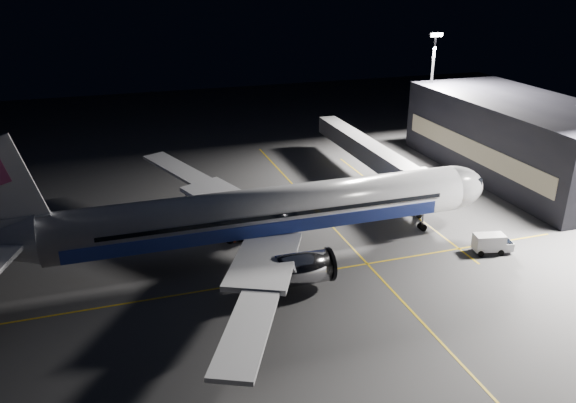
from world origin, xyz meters
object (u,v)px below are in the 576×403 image
at_px(safety_cone_a, 283,233).
at_px(safety_cone_c, 234,240).
at_px(airliner, 258,214).
at_px(floodlight_mast_north, 431,80).
at_px(safety_cone_b, 296,220).
at_px(baggage_tug, 193,194).
at_px(jet_bridge, 372,154).
at_px(service_truck, 492,243).

relative_size(safety_cone_a, safety_cone_c, 0.91).
bearing_deg(airliner, safety_cone_c, 116.38).
relative_size(airliner, safety_cone_c, 106.60).
bearing_deg(floodlight_mast_north, airliner, -142.09).
bearing_deg(safety_cone_b, baggage_tug, 133.41).
xyz_separation_m(airliner, jet_bridge, (23.08, 18.06, -0.58)).
distance_m(service_truck, safety_cone_c, 30.55).
height_order(airliner, service_truck, airliner).
bearing_deg(jet_bridge, baggage_tug, 176.77).
bearing_deg(baggage_tug, safety_cone_a, -38.12).
height_order(floodlight_mast_north, service_truck, floodlight_mast_north).
bearing_deg(safety_cone_c, floodlight_mast_north, 33.02).
height_order(baggage_tug, safety_cone_c, baggage_tug).
bearing_deg(baggage_tug, safety_cone_c, -58.19).
distance_m(airliner, safety_cone_b, 11.37).
bearing_deg(safety_cone_c, service_truck, -23.01).
bearing_deg(baggage_tug, safety_cone_b, -23.73).
xyz_separation_m(airliner, safety_cone_c, (-1.98, 4.00, -4.88)).
bearing_deg(service_truck, safety_cone_b, 153.33).
xyz_separation_m(jet_bridge, safety_cone_a, (-18.86, -14.06, -4.32)).
bearing_deg(floodlight_mast_north, jet_bridge, -142.26).
bearing_deg(safety_cone_a, jet_bridge, 36.70).
height_order(floodlight_mast_north, safety_cone_a, floodlight_mast_north).
bearing_deg(service_truck, airliner, 175.33).
bearing_deg(baggage_tug, airliner, -54.37).
xyz_separation_m(jet_bridge, service_truck, (3.05, -25.99, -3.35)).
bearing_deg(safety_cone_a, floodlight_mast_north, 37.21).
height_order(airliner, safety_cone_a, airliner).
distance_m(service_truck, safety_cone_a, 24.97).
relative_size(airliner, baggage_tug, 23.06).
relative_size(floodlight_mast_north, safety_cone_b, 39.04).
height_order(airliner, safety_cone_c, airliner).
relative_size(baggage_tug, safety_cone_c, 4.62).
relative_size(baggage_tug, safety_cone_a, 5.10).
distance_m(jet_bridge, floodlight_mast_north, 24.06).
xyz_separation_m(airliner, safety_cone_b, (7.08, 7.43, -4.90)).
distance_m(floodlight_mast_north, service_truck, 44.06).
xyz_separation_m(airliner, safety_cone_a, (4.22, 4.00, -4.90)).
distance_m(airliner, service_truck, 27.59).
xyz_separation_m(service_truck, safety_cone_c, (-28.11, 11.94, -0.95)).
relative_size(safety_cone_b, safety_cone_c, 0.92).
relative_size(floodlight_mast_north, safety_cone_a, 39.64).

